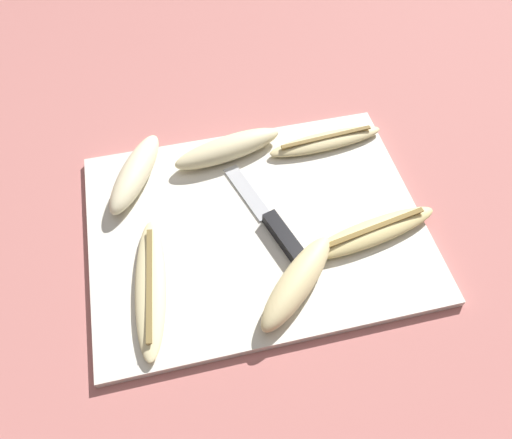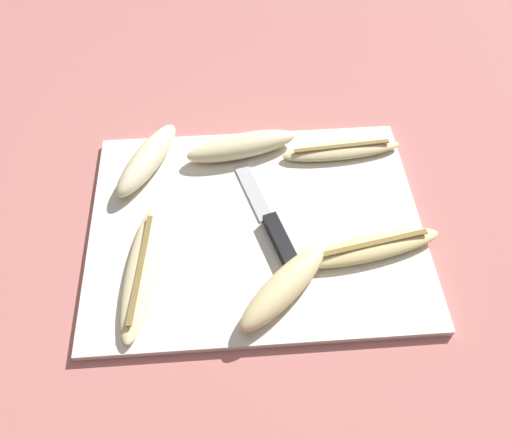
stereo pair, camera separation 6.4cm
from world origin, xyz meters
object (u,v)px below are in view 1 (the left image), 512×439
at_px(banana_golden_short, 372,233).
at_px(banana_ripe_center, 297,282).
at_px(banana_cream_curved, 228,148).
at_px(banana_bright_far, 135,173).
at_px(banana_mellow_near, 326,141).
at_px(banana_soft_right, 151,286).
at_px(knife, 278,229).

bearing_deg(banana_golden_short, banana_ripe_center, -156.09).
xyz_separation_m(banana_golden_short, banana_cream_curved, (-0.16, 0.20, 0.01)).
height_order(banana_bright_far, banana_mellow_near, banana_bright_far).
bearing_deg(banana_mellow_near, banana_soft_right, -146.80).
bearing_deg(banana_mellow_near, banana_bright_far, -178.65).
distance_m(banana_ripe_center, banana_bright_far, 0.30).
bearing_deg(knife, banana_soft_right, 178.18).
bearing_deg(knife, banana_bright_far, 125.96).
distance_m(banana_golden_short, banana_mellow_near, 0.18).
bearing_deg(banana_golden_short, banana_mellow_near, 92.73).
height_order(banana_golden_short, banana_bright_far, banana_bright_far).
relative_size(banana_soft_right, banana_bright_far, 1.32).
bearing_deg(banana_ripe_center, banana_soft_right, 167.37).
distance_m(banana_soft_right, banana_cream_curved, 0.25).
bearing_deg(banana_ripe_center, banana_mellow_near, 64.14).
height_order(banana_golden_short, banana_ripe_center, banana_ripe_center).
height_order(banana_golden_short, banana_mellow_near, banana_golden_short).
xyz_separation_m(knife, banana_soft_right, (-0.18, -0.05, 0.00)).
distance_m(banana_golden_short, banana_bright_far, 0.36).
bearing_deg(banana_golden_short, banana_soft_right, -177.49).
height_order(knife, banana_ripe_center, banana_ripe_center).
distance_m(knife, banana_mellow_near, 0.19).
relative_size(banana_bright_far, banana_mellow_near, 0.83).
bearing_deg(banana_bright_far, banana_ripe_center, -51.12).
bearing_deg(banana_ripe_center, banana_bright_far, 128.88).
relative_size(knife, banana_golden_short, 0.98).
height_order(knife, banana_golden_short, banana_golden_short).
relative_size(knife, banana_mellow_near, 1.05).
distance_m(banana_soft_right, banana_mellow_near, 0.36).
bearing_deg(banana_soft_right, banana_ripe_center, -12.63).
relative_size(knife, banana_cream_curved, 1.11).
relative_size(banana_ripe_center, banana_mellow_near, 0.76).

